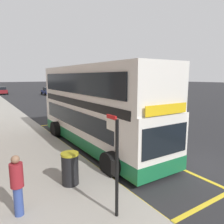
% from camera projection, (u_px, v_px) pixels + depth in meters
% --- Properties ---
extents(ground_plane, '(260.00, 260.00, 0.00)m').
position_uv_depth(ground_plane, '(32.00, 100.00, 35.79)').
color(ground_plane, '#28282B').
extents(double_decker_bus, '(3.21, 10.38, 4.40)m').
position_uv_depth(double_decker_bus, '(96.00, 109.00, 11.73)').
color(double_decker_bus, white).
rests_on(double_decker_bus, ground).
extents(bus_bay_markings, '(3.12, 13.50, 0.01)m').
position_uv_depth(bus_bay_markings, '(98.00, 146.00, 11.95)').
color(bus_bay_markings, yellow).
rests_on(bus_bay_markings, ground).
extents(bus_stop_sign, '(0.09, 0.51, 2.71)m').
position_uv_depth(bus_stop_sign, '(115.00, 158.00, 5.53)').
color(bus_stop_sign, black).
rests_on(bus_stop_sign, pavement_near).
extents(parked_car_navy_kerbside, '(2.09, 4.20, 1.62)m').
position_uv_depth(parked_car_navy_kerbside, '(48.00, 91.00, 44.48)').
color(parked_car_navy_kerbside, navy).
rests_on(parked_car_navy_kerbside, ground).
extents(parked_car_maroon_distant, '(2.09, 4.20, 1.62)m').
position_uv_depth(parked_car_maroon_distant, '(2.00, 91.00, 46.28)').
color(parked_car_maroon_distant, maroon).
rests_on(parked_car_maroon_distant, ground).
extents(pedestrian_further_back, '(0.34, 0.34, 1.69)m').
position_uv_depth(pedestrian_further_back, '(17.00, 183.00, 5.61)').
color(pedestrian_further_back, '#33478C').
rests_on(pedestrian_further_back, pavement_near).
extents(litter_bin, '(0.61, 0.61, 1.13)m').
position_uv_depth(litter_bin, '(70.00, 168.00, 7.33)').
color(litter_bin, black).
rests_on(litter_bin, pavement_near).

